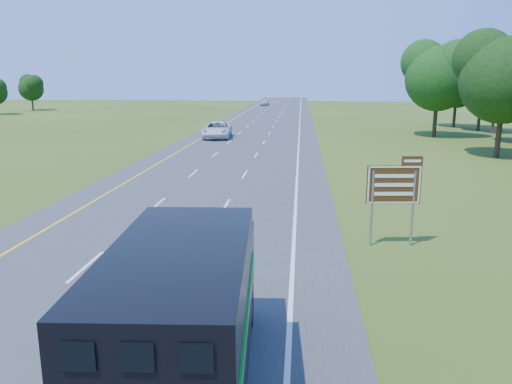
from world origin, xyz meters
The scene contains 6 objects.
road centered at (0.00, 50.00, 0.02)m, with size 15.00×260.00×0.04m, color #38383A.
lane_markings centered at (0.00, 50.00, 0.04)m, with size 11.15×260.00×0.01m.
horse_truck centered at (3.48, 3.95, 1.94)m, with size 2.96×8.15×3.55m.
white_suv centered at (-3.72, 50.60, 0.95)m, with size 3.02×6.54×1.82m, color silver.
far_car centered at (-3.49, 121.08, 0.77)m, with size 1.71×4.26×1.45m, color #B5B5BD.
exit_sign centered at (9.41, 14.46, 2.36)m, with size 2.14×0.27×3.63m.
Camera 1 is at (5.70, -5.09, 6.56)m, focal length 35.00 mm.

